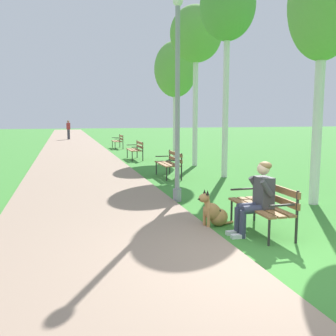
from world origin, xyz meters
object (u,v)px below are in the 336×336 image
lamp_post_near (178,97)px  birch_tree_fifth (175,70)px  dog_shepherd (214,213)px  birch_tree_fourth (196,36)px  person_seated_on_near_bench (258,195)px  park_bench_mid (170,162)px  birch_tree_second (323,8)px  birch_tree_third (228,8)px  park_bench_furthest (118,140)px  pedestrian_distant (68,130)px  park_bench_far (136,148)px  park_bench_near (265,203)px

lamp_post_near → birch_tree_fifth: 9.95m
dog_shepherd → birch_tree_fourth: 9.93m
person_seated_on_near_bench → park_bench_mid: bearing=88.0°
park_bench_mid → birch_tree_second: (2.14, -4.59, 3.78)m
birch_tree_third → park_bench_furthest: bearing=98.3°
person_seated_on_near_bench → pedestrian_distant: bearing=95.5°
pedestrian_distant → park_bench_furthest: bearing=-73.7°
park_bench_mid → park_bench_far: (-0.12, 5.49, 0.00)m
park_bench_mid → park_bench_furthest: bearing=90.3°
park_bench_mid → person_seated_on_near_bench: (-0.22, -6.33, 0.17)m
lamp_post_near → birch_tree_third: (2.55, 3.10, 2.92)m
pedestrian_distant → lamp_post_near: bearing=-85.1°
park_bench_mid → birch_tree_fourth: 5.57m
park_bench_mid → person_seated_on_near_bench: person_seated_on_near_bench is taller
lamp_post_near → birch_tree_fifth: size_ratio=0.85×
park_bench_near → park_bench_far: bearing=90.5°
person_seated_on_near_bench → birch_tree_fifth: bearing=80.1°
lamp_post_near → birch_tree_fifth: birch_tree_fifth is taller
birch_tree_second → birch_tree_fourth: bearing=93.0°
person_seated_on_near_bench → birch_tree_third: bearing=71.5°
park_bench_mid → birch_tree_fourth: (1.77, 2.60, 4.60)m
dog_shepherd → lamp_post_near: 3.08m
birch_tree_second → birch_tree_third: 4.33m
person_seated_on_near_bench → pedestrian_distant: 28.21m
park_bench_mid → dog_shepherd: (-0.74, -5.69, -0.25)m
birch_tree_fifth → park_bench_far: bearing=-168.4°
park_bench_mid → dog_shepherd: park_bench_mid is taller
birch_tree_third → pedestrian_distant: bearing=102.0°
person_seated_on_near_bench → lamp_post_near: bearing=101.5°
birch_tree_fourth → dog_shepherd: bearing=-106.8°
lamp_post_near → pedestrian_distant: lamp_post_near is taller
park_bench_far → dog_shepherd: 11.20m
birch_tree_third → birch_tree_fourth: bearing=89.7°
park_bench_furthest → pedestrian_distant: (-2.89, 9.85, 0.33)m
park_bench_near → birch_tree_second: (2.16, 1.60, 3.78)m
park_bench_mid → birch_tree_fourth: size_ratio=0.24×
dog_shepherd → pedestrian_distant: bearing=94.6°
dog_shepherd → birch_tree_second: 5.08m
park_bench_near → birch_tree_fourth: birch_tree_fourth is taller
park_bench_far → lamp_post_near: 9.23m
birch_tree_third → dog_shepherd: bearing=-115.2°
person_seated_on_near_bench → dog_shepherd: bearing=129.2°
lamp_post_near → birch_tree_second: bearing=-20.2°
person_seated_on_near_bench → birch_tree_fourth: bearing=77.4°
dog_shepherd → birch_tree_second: birch_tree_second is taller
dog_shepherd → birch_tree_fourth: (2.51, 8.30, 4.85)m
park_bench_mid → birch_tree_fifth: (1.90, 5.91, 3.66)m
park_bench_mid → dog_shepherd: size_ratio=1.84×
pedestrian_distant → person_seated_on_near_bench: bearing=-84.5°
lamp_post_near → park_bench_far: bearing=85.7°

